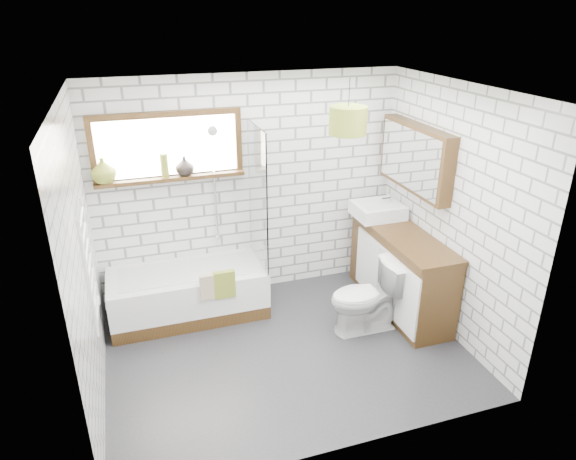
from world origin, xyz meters
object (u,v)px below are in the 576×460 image
object	(u,v)px
vanity	(400,270)
pendant	(348,120)
basin	(378,210)
toilet	(366,297)
bathtub	(188,293)

from	to	relation	value
vanity	pendant	bearing A→B (deg)	164.21
vanity	pendant	world-z (taller)	pendant
vanity	basin	xyz separation A→B (m)	(-0.06, 0.50, 0.53)
vanity	toilet	world-z (taller)	vanity
basin	pendant	bearing A→B (deg)	-150.69
basin	pendant	world-z (taller)	pendant
vanity	pendant	distance (m)	1.77
toilet	pendant	distance (m)	1.79
basin	toilet	distance (m)	1.12
bathtub	vanity	bearing A→B (deg)	-13.59
bathtub	vanity	size ratio (longest dim) A/B	1.04
bathtub	basin	size ratio (longest dim) A/B	3.10
vanity	toilet	size ratio (longest dim) A/B	2.06
vanity	basin	size ratio (longest dim) A/B	2.98
pendant	vanity	bearing A→B (deg)	-15.79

